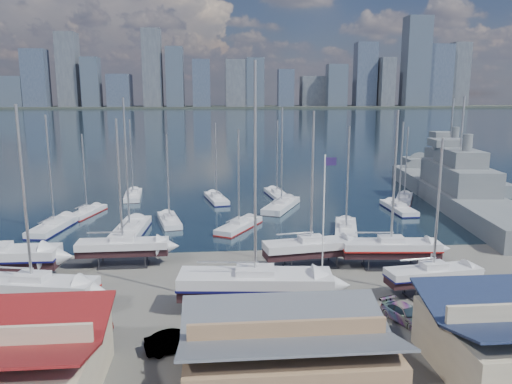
{
  "coord_description": "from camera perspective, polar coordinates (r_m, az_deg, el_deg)",
  "views": [
    {
      "loc": [
        -4.25,
        -52.82,
        17.11
      ],
      "look_at": [
        1.16,
        8.0,
        5.04
      ],
      "focal_mm": 35.0,
      "sensor_mm": 36.0,
      "label": 1
    }
  ],
  "objects": [
    {
      "name": "sailboat_moored_9",
      "position": [
        63.61,
        10.23,
        -4.31
      ],
      "size": [
        4.82,
        9.57,
        13.92
      ],
      "rotation": [
        0.0,
        0.0,
        1.32
      ],
      "color": "black",
      "rests_on": "water"
    },
    {
      "name": "sailboat_cradle_1",
      "position": [
        43.64,
        -24.17,
        -9.98
      ],
      "size": [
        10.51,
        4.82,
        16.37
      ],
      "rotation": [
        0.0,
        0.0,
        -0.2
      ],
      "color": "#2D2D33",
      "rests_on": "ground"
    },
    {
      "name": "sailboat_moored_3",
      "position": [
        63.35,
        -14.21,
        -4.55
      ],
      "size": [
        4.0,
        11.87,
        17.47
      ],
      "rotation": [
        0.0,
        0.0,
        1.51
      ],
      "color": "black",
      "rests_on": "water"
    },
    {
      "name": "sailboat_cradle_4",
      "position": [
        50.33,
        6.29,
        -6.3
      ],
      "size": [
        9.78,
        4.11,
        15.51
      ],
      "rotation": [
        0.0,
        0.0,
        0.16
      ],
      "color": "#2D2D33",
      "rests_on": "ground"
    },
    {
      "name": "sailboat_moored_11",
      "position": [
        84.03,
        16.56,
        -0.83
      ],
      "size": [
        5.66,
        8.6,
        12.54
      ],
      "rotation": [
        0.0,
        0.0,
        1.14
      ],
      "color": "black",
      "rests_on": "water"
    },
    {
      "name": "naval_ship_west",
      "position": [
        108.97,
        21.11,
        2.28
      ],
      "size": [
        8.21,
        39.93,
        17.57
      ],
      "rotation": [
        0.0,
        0.0,
        1.52
      ],
      "color": "slate",
      "rests_on": "water"
    },
    {
      "name": "sailboat_moored_8",
      "position": [
        84.11,
        2.4,
        -0.36
      ],
      "size": [
        3.59,
        9.2,
        13.39
      ],
      "rotation": [
        0.0,
        0.0,
        1.69
      ],
      "color": "black",
      "rests_on": "water"
    },
    {
      "name": "sailboat_moored_1",
      "position": [
        75.57,
        -18.75,
        -2.27
      ],
      "size": [
        4.32,
        8.43,
        12.14
      ],
      "rotation": [
        0.0,
        0.0,
        1.31
      ],
      "color": "black",
      "rests_on": "water"
    },
    {
      "name": "sailboat_moored_5",
      "position": [
        80.87,
        -4.55,
        -0.85
      ],
      "size": [
        4.19,
        9.17,
        13.23
      ],
      "rotation": [
        0.0,
        0.0,
        1.77
      ],
      "color": "black",
      "rests_on": "water"
    },
    {
      "name": "sailboat_cradle_3",
      "position": [
        40.31,
        -0.08,
        -10.45
      ],
      "size": [
        12.54,
        4.63,
        19.52
      ],
      "rotation": [
        0.0,
        0.0,
        -0.1
      ],
      "color": "#2D2D33",
      "rests_on": "ground"
    },
    {
      "name": "car_c",
      "position": [
        37.39,
        3.4,
        -14.96
      ],
      "size": [
        3.67,
        5.17,
        1.31
      ],
      "primitive_type": "imported",
      "rotation": [
        0.0,
        0.0,
        0.36
      ],
      "color": "gray",
      "rests_on": "ground"
    },
    {
      "name": "sailboat_cradle_2",
      "position": [
        52.15,
        -14.97,
        -6.04
      ],
      "size": [
        9.02,
        2.6,
        14.79
      ],
      "rotation": [
        0.0,
        0.0,
        0.01
      ],
      "color": "#2D2D33",
      "rests_on": "ground"
    },
    {
      "name": "sailboat_moored_0",
      "position": [
        68.93,
        -22.04,
        -3.77
      ],
      "size": [
        4.51,
        10.54,
        15.27
      ],
      "rotation": [
        0.0,
        0.0,
        1.4
      ],
      "color": "black",
      "rests_on": "water"
    },
    {
      "name": "sailboat_moored_10",
      "position": [
        76.88,
        15.97,
        -1.89
      ],
      "size": [
        2.73,
        9.24,
        13.76
      ],
      "rotation": [
        0.0,
        0.0,
        1.59
      ],
      "color": "black",
      "rests_on": "water"
    },
    {
      "name": "flagpole",
      "position": [
        44.19,
        7.85,
        -2.3
      ],
      "size": [
        1.06,
        0.12,
        11.98
      ],
      "color": "white",
      "rests_on": "ground"
    },
    {
      "name": "sailboat_cradle_5",
      "position": [
        45.78,
        19.58,
        -8.84
      ],
      "size": [
        8.54,
        3.41,
        13.61
      ],
      "rotation": [
        0.0,
        0.0,
        0.13
      ],
      "color": "#2D2D33",
      "rests_on": "ground"
    },
    {
      "name": "car_b",
      "position": [
        35.54,
        -9.15,
        -16.52
      ],
      "size": [
        4.34,
        2.45,
        1.36
      ],
      "primitive_type": "imported",
      "rotation": [
        0.0,
        0.0,
        1.83
      ],
      "color": "gray",
      "rests_on": "ground"
    },
    {
      "name": "ground",
      "position": [
        46.31,
        0.55,
        -10.51
      ],
      "size": [
        1400.0,
        1400.0,
        0.0
      ],
      "primitive_type": "plane",
      "color": "#605E59",
      "rests_on": "ground"
    },
    {
      "name": "naval_ship_east",
      "position": [
        83.81,
        21.95,
        -0.26
      ],
      "size": [
        13.79,
        50.73,
        18.51
      ],
      "rotation": [
        0.0,
        0.0,
        1.45
      ],
      "color": "slate",
      "rests_on": "water"
    },
    {
      "name": "sailboat_moored_6",
      "position": [
        64.2,
        -1.95,
        -4.0
      ],
      "size": [
        6.74,
        8.99,
        13.4
      ],
      "rotation": [
        0.0,
        0.0,
        1.03
      ],
      "color": "black",
      "rests_on": "water"
    },
    {
      "name": "far_shore",
      "position": [
        613.04,
        -4.75,
        9.65
      ],
      "size": [
        1400.0,
        80.0,
        2.2
      ],
      "primitive_type": "cube",
      "color": "#2D332D",
      "rests_on": "ground"
    },
    {
      "name": "shed_grey",
      "position": [
        31.01,
        3.61,
        -17.7
      ],
      "size": [
        12.6,
        8.4,
        4.17
      ],
      "color": "#8C6B4C",
      "rests_on": "ground"
    },
    {
      "name": "sailboat_moored_4",
      "position": [
        67.91,
        -9.86,
        -3.3
      ],
      "size": [
        3.99,
        8.52,
        12.42
      ],
      "rotation": [
        0.0,
        0.0,
        1.78
      ],
      "color": "black",
      "rests_on": "water"
    },
    {
      "name": "sailboat_cradle_6",
      "position": [
        51.65,
        15.15,
        -6.18
      ],
      "size": [
        9.84,
        3.54,
        15.62
      ],
      "rotation": [
        0.0,
        0.0,
        -0.09
      ],
      "color": "#2D2D33",
      "rests_on": "ground"
    },
    {
      "name": "sailboat_moored_7",
      "position": [
        75.33,
        2.91,
        -1.71
      ],
      "size": [
        7.15,
        10.74,
        15.85
      ],
      "rotation": [
        0.0,
        0.0,
        1.13
      ],
      "color": "black",
      "rests_on": "water"
    },
    {
      "name": "sailboat_moored_2",
      "position": [
        85.5,
        -13.85,
        -0.47
      ],
      "size": [
        3.35,
        9.23,
        13.65
      ],
      "rotation": [
        0.0,
        0.0,
        1.66
      ],
      "color": "black",
      "rests_on": "water"
    },
    {
      "name": "skyline",
      "position": [
        606.99,
        -5.57,
        13.21
      ],
      "size": [
        639.14,
        43.8,
        107.69
      ],
      "color": "#475166",
      "rests_on": "far_shore"
    },
    {
      "name": "car_d",
      "position": [
        40.65,
        16.77,
        -13.22
      ],
      "size": [
        3.35,
        4.84,
        1.3
      ],
      "primitive_type": "imported",
      "rotation": [
        0.0,
        0.0,
        0.38
      ],
      "color": "gray",
      "rests_on": "ground"
    },
    {
      "name": "car_a",
      "position": [
        37.71,
        -17.73,
        -15.3
      ],
      "size": [
        1.86,
        3.85,
        1.27
      ],
      "primitive_type": "imported",
      "rotation": [
        0.0,
        0.0,
        -0.1
      ],
      "color": "gray",
      "rests_on": "ground"
    },
    {
      "name": "water",
      "position": [
        353.27,
        -4.44,
        8.35
      ],
      "size": [
        1400.0,
        600.0,
        0.4
      ],
      "primitive_type": "cube",
      "color": "#1B2C3E",
      "rests_on": "ground"
    }
  ]
}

